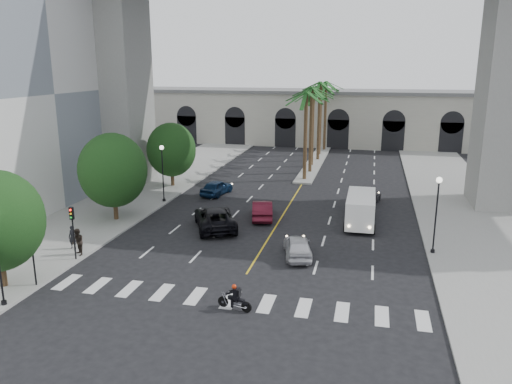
# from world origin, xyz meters

# --- Properties ---
(ground) EXTENTS (140.00, 140.00, 0.00)m
(ground) POSITION_xyz_m (0.00, 0.00, 0.00)
(ground) COLOR black
(ground) RESTS_ON ground
(sidewalk_left) EXTENTS (8.00, 100.00, 0.15)m
(sidewalk_left) POSITION_xyz_m (-15.00, 15.00, 0.07)
(sidewalk_left) COLOR gray
(sidewalk_left) RESTS_ON ground
(sidewalk_right) EXTENTS (8.00, 100.00, 0.15)m
(sidewalk_right) POSITION_xyz_m (15.00, 15.00, 0.07)
(sidewalk_right) COLOR gray
(sidewalk_right) RESTS_ON ground
(median) EXTENTS (2.00, 24.00, 0.20)m
(median) POSITION_xyz_m (0.00, 38.00, 0.10)
(median) COLOR gray
(median) RESTS_ON ground
(pier_building) EXTENTS (71.00, 10.50, 8.50)m
(pier_building) POSITION_xyz_m (0.00, 55.00, 4.27)
(pier_building) COLOR #AFAD9D
(pier_building) RESTS_ON ground
(palm_a) EXTENTS (3.20, 3.20, 10.30)m
(palm_a) POSITION_xyz_m (0.00, 28.00, 9.10)
(palm_a) COLOR #47331E
(palm_a) RESTS_ON ground
(palm_b) EXTENTS (3.20, 3.20, 10.60)m
(palm_b) POSITION_xyz_m (0.10, 32.00, 9.37)
(palm_b) COLOR #47331E
(palm_b) RESTS_ON ground
(palm_c) EXTENTS (3.20, 3.20, 10.10)m
(palm_c) POSITION_xyz_m (-0.20, 36.00, 8.91)
(palm_c) COLOR #47331E
(palm_c) RESTS_ON ground
(palm_d) EXTENTS (3.20, 3.20, 10.90)m
(palm_d) POSITION_xyz_m (0.15, 40.00, 9.65)
(palm_d) COLOR #47331E
(palm_d) RESTS_ON ground
(palm_e) EXTENTS (3.20, 3.20, 10.40)m
(palm_e) POSITION_xyz_m (-0.10, 44.00, 9.19)
(palm_e) COLOR #47331E
(palm_e) RESTS_ON ground
(palm_f) EXTENTS (3.20, 3.20, 10.70)m
(palm_f) POSITION_xyz_m (0.20, 48.00, 9.46)
(palm_f) COLOR #47331E
(palm_f) RESTS_ON ground
(street_tree_mid) EXTENTS (5.44, 5.44, 7.21)m
(street_tree_mid) POSITION_xyz_m (-13.00, 10.00, 4.21)
(street_tree_mid) COLOR #382616
(street_tree_mid) RESTS_ON ground
(street_tree_far) EXTENTS (5.04, 5.04, 6.68)m
(street_tree_far) POSITION_xyz_m (-13.00, 22.00, 3.90)
(street_tree_far) COLOR #382616
(street_tree_far) RESTS_ON ground
(lamp_post_left_far) EXTENTS (0.40, 0.40, 5.35)m
(lamp_post_left_far) POSITION_xyz_m (-11.40, 16.00, 3.22)
(lamp_post_left_far) COLOR black
(lamp_post_left_far) RESTS_ON ground
(lamp_post_right) EXTENTS (0.40, 0.40, 5.35)m
(lamp_post_right) POSITION_xyz_m (11.40, 8.00, 3.22)
(lamp_post_right) COLOR black
(lamp_post_right) RESTS_ON ground
(traffic_signal_near) EXTENTS (0.25, 0.18, 3.65)m
(traffic_signal_near) POSITION_xyz_m (-11.30, -2.50, 2.51)
(traffic_signal_near) COLOR black
(traffic_signal_near) RESTS_ON ground
(traffic_signal_far) EXTENTS (0.25, 0.18, 3.65)m
(traffic_signal_far) POSITION_xyz_m (-11.30, 1.50, 2.51)
(traffic_signal_far) COLOR black
(traffic_signal_far) RESTS_ON ground
(motorcycle_rider) EXTENTS (1.93, 0.64, 1.41)m
(motorcycle_rider) POSITION_xyz_m (0.57, -2.51, 0.64)
(motorcycle_rider) COLOR black
(motorcycle_rider) RESTS_ON ground
(car_a) EXTENTS (2.64, 4.52, 1.45)m
(car_a) POSITION_xyz_m (2.61, 5.59, 0.72)
(car_a) COLOR silver
(car_a) RESTS_ON ground
(car_b) EXTENTS (2.60, 4.88, 1.53)m
(car_b) POSITION_xyz_m (-1.50, 13.32, 0.76)
(car_b) COLOR #480E1A
(car_b) RESTS_ON ground
(car_c) EXTENTS (5.10, 6.69, 1.69)m
(car_c) POSITION_xyz_m (-4.53, 9.96, 0.84)
(car_c) COLOR black
(car_c) RESTS_ON ground
(car_d) EXTENTS (3.22, 5.05, 1.36)m
(car_d) POSITION_xyz_m (6.69, 19.79, 0.68)
(car_d) COLOR #5D5D62
(car_d) RESTS_ON ground
(car_e) EXTENTS (2.51, 4.57, 1.47)m
(car_e) POSITION_xyz_m (-7.53, 19.86, 0.74)
(car_e) COLOR #0F2748
(car_e) RESTS_ON ground
(cargo_van) EXTENTS (2.34, 5.79, 2.46)m
(cargo_van) POSITION_xyz_m (6.45, 13.30, 1.37)
(cargo_van) COLOR white
(cargo_van) RESTS_ON ground
(pedestrian_a) EXTENTS (0.61, 0.42, 1.64)m
(pedestrian_a) POSITION_xyz_m (-12.52, 3.15, 0.97)
(pedestrian_a) COLOR black
(pedestrian_a) RESTS_ON sidewalk_left
(pedestrian_b) EXTENTS (1.12, 1.08, 1.81)m
(pedestrian_b) POSITION_xyz_m (-11.50, 2.17, 1.06)
(pedestrian_b) COLOR black
(pedestrian_b) RESTS_ON sidewalk_left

